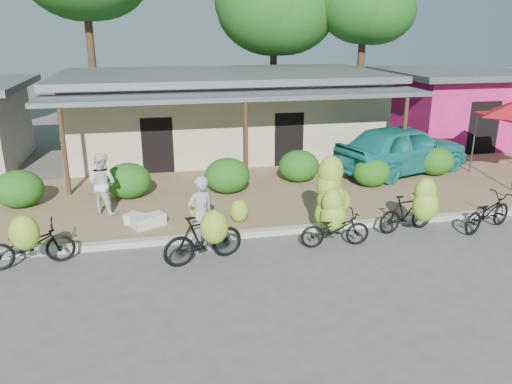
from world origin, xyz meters
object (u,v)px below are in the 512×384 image
bike_center (332,209)px  bike_far_right (488,212)px  bike_far_left (29,243)px  sack_far (139,220)px  bike_right (413,209)px  tree_center_right (270,6)px  teal_van (402,148)px  bike_left (205,237)px  vendor (201,215)px  sack_near (149,221)px  tree_near_right (360,5)px  bystander (102,184)px

bike_center → bike_far_right: bike_center is taller
bike_far_left → sack_far: bike_far_left is taller
bike_right → bike_far_right: (2.07, -0.14, -0.22)m
bike_far_right → sack_far: (-8.89, 1.97, -0.23)m
tree_center_right → teal_van: bearing=-77.1°
bike_left → bike_far_right: (7.42, 0.41, -0.17)m
tree_center_right → sack_far: 16.20m
bike_far_left → tree_center_right: bearing=-39.7°
tree_center_right → teal_van: size_ratio=1.62×
bike_left → vendor: bearing=-14.0°
bike_center → sack_near: bearing=71.9°
bike_far_left → sack_far: bearing=-61.6°
bike_far_right → bike_right: bearing=64.5°
tree_near_right → sack_far: 16.81m
bike_far_right → bystander: 10.33m
bike_left → teal_van: (7.65, 5.56, 0.34)m
tree_center_right → sack_near: size_ratio=9.77×
sack_far → bystander: size_ratio=0.44×
bike_left → sack_near: 2.56m
tree_center_right → bike_left: 17.62m
bike_center → teal_van: size_ratio=0.42×
bike_left → bike_far_right: size_ratio=1.01×
tree_near_right → bike_far_right: (-1.87, -13.50, -5.60)m
bike_center → teal_van: bearing=-39.4°
sack_far → tree_near_right: bearing=47.0°
bike_center → bystander: 6.33m
tree_near_right → bystander: size_ratio=4.53×
bike_far_left → vendor: (3.78, -0.00, 0.36)m
tree_near_right → sack_far: tree_near_right is taller
teal_van → sack_near: bearing=92.8°
bike_left → sack_near: bike_left is taller
bike_far_left → vendor: bearing=-99.0°
tree_center_right → bike_left: (-5.29, -15.90, -5.42)m
bike_far_left → bike_left: (3.80, -0.60, 0.07)m
bike_far_left → bike_left: bearing=-107.9°
bike_right → bystander: size_ratio=1.00×
bike_right → vendor: size_ratio=0.92×
bike_right → bike_left: bearing=85.6°
bike_far_right → teal_van: 5.18m
bike_center → bike_right: bike_center is taller
tree_near_right → bike_right: (-3.93, -13.35, -5.39)m
bike_far_right → teal_van: (0.23, 5.15, 0.51)m
bike_right → bike_far_right: bearing=-104.2°
tree_near_right → sack_near: bearing=-132.0°
vendor → bystander: 3.76m
tree_near_right → sack_far: (-10.76, -11.53, -5.83)m
bike_left → vendor: vendor is taller
tree_near_right → bike_right: bearing=-106.4°
tree_center_right → bike_right: size_ratio=4.81×
bike_center → bike_right: size_ratio=1.23×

